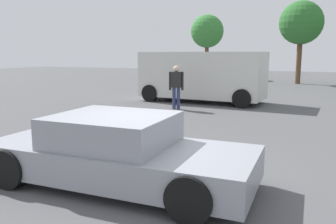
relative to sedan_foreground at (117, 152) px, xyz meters
The scene contains 6 objects.
ground_plane 0.70m from the sedan_foreground, 37.92° to the left, with size 80.00×80.00×0.00m, color #515154.
sedan_foreground is the anchor object (origin of this frame).
van_white 10.22m from the sedan_foreground, 100.61° to the left, with size 5.50×2.47×2.21m.
pedestrian 7.94m from the sedan_foreground, 105.49° to the left, with size 0.55×0.34×1.68m.
tree_back_center 25.82m from the sedan_foreground, 104.33° to the left, with size 2.84×2.84×5.47m.
tree_far_right 22.21m from the sedan_foreground, 86.23° to the left, with size 3.01×3.01×5.78m.
Camera 1 is at (2.64, -4.97, 2.14)m, focal length 37.08 mm.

